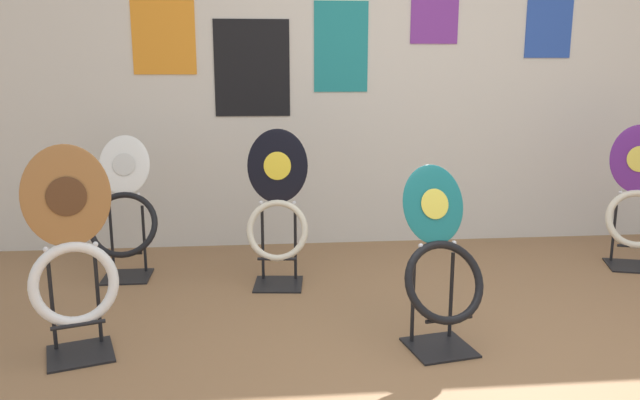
{
  "coord_description": "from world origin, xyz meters",
  "views": [
    {
      "loc": [
        -0.91,
        -2.15,
        1.28
      ],
      "look_at": [
        -0.59,
        1.18,
        0.55
      ],
      "focal_mm": 35.0,
      "sensor_mm": 36.0,
      "label": 1
    }
  ],
  "objects": [
    {
      "name": "toilet_seat_display_woodgrain",
      "position": [
        -1.74,
        0.53,
        0.43
      ],
      "size": [
        0.39,
        0.35,
        0.95
      ],
      "color": "black",
      "rests_on": "ground_plane"
    },
    {
      "name": "toilet_seat_display_purple_note",
      "position": [
        1.45,
        1.49,
        0.43
      ],
      "size": [
        0.41,
        0.35,
        0.91
      ],
      "color": "black",
      "rests_on": "ground_plane"
    },
    {
      "name": "toilet_seat_display_white_plain",
      "position": [
        -1.74,
        1.61,
        0.41
      ],
      "size": [
        0.41,
        0.35,
        0.86
      ],
      "color": "black",
      "rests_on": "ground_plane"
    },
    {
      "name": "toilet_seat_display_jazz_black",
      "position": [
        -0.82,
        1.37,
        0.43
      ],
      "size": [
        0.37,
        0.31,
        0.92
      ],
      "color": "black",
      "rests_on": "ground_plane"
    },
    {
      "name": "wall_back",
      "position": [
        -0.0,
        2.25,
        1.3
      ],
      "size": [
        8.0,
        0.07,
        2.6
      ],
      "color": "silver",
      "rests_on": "ground_plane"
    },
    {
      "name": "ground_plane",
      "position": [
        0.0,
        0.0,
        0.0
      ],
      "size": [
        14.0,
        14.0,
        0.0
      ],
      "primitive_type": "plane",
      "color": "#8E6642"
    },
    {
      "name": "toilet_seat_display_teal_sax",
      "position": [
        -0.12,
        0.47,
        0.4
      ],
      "size": [
        0.41,
        0.38,
        0.83
      ],
      "color": "black",
      "rests_on": "ground_plane"
    }
  ]
}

